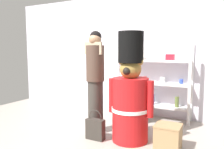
% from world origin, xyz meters
% --- Properties ---
extents(back_wall, '(6.40, 0.12, 2.60)m').
position_xyz_m(back_wall, '(0.00, 2.20, 1.30)').
color(back_wall, silver).
rests_on(back_wall, ground_plane).
extents(merchandise_shelf, '(1.49, 0.35, 1.51)m').
position_xyz_m(merchandise_shelf, '(0.53, 1.98, 0.75)').
color(merchandise_shelf, white).
rests_on(merchandise_shelf, ground_plane).
extents(teddy_bear_guard, '(0.72, 0.57, 1.65)m').
position_xyz_m(teddy_bear_guard, '(0.55, 0.72, 0.69)').
color(teddy_bear_guard, red).
rests_on(teddy_bear_guard, ground_plane).
extents(person_shopper, '(0.31, 0.30, 1.69)m').
position_xyz_m(person_shopper, '(-0.10, 0.78, 0.90)').
color(person_shopper, '#38332D').
rests_on(person_shopper, ground_plane).
extents(shopping_bag, '(0.29, 0.12, 0.47)m').
position_xyz_m(shopping_bag, '(0.06, 0.51, 0.17)').
color(shopping_bag, '#332D28').
rests_on(shopping_bag, ground_plane).
extents(display_crate, '(0.35, 0.32, 0.35)m').
position_xyz_m(display_crate, '(1.14, 0.69, 0.18)').
color(display_crate, '#9E7A51').
rests_on(display_crate, ground_plane).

